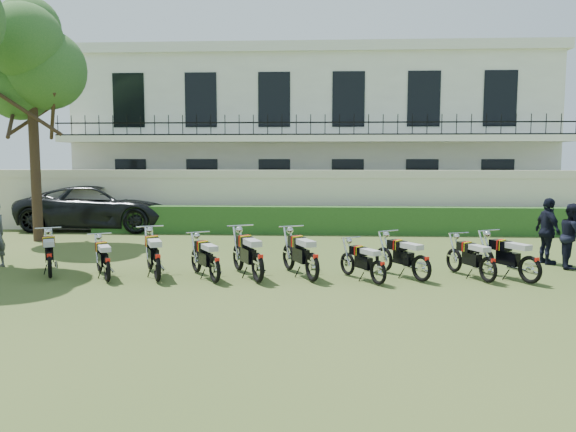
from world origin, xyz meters
The scene contains 18 objects.
ground centered at (0.00, 0.00, 0.00)m, with size 100.00×100.00×0.00m, color #3C5221.
perimeter_wall centered at (0.00, 8.00, 1.17)m, with size 30.00×0.35×2.30m.
hedge centered at (1.00, 7.20, 0.50)m, with size 18.00×0.60×1.00m, color #244A1A.
building centered at (0.00, 13.96, 3.71)m, with size 20.40×9.60×7.40m.
tree_west_near centered at (-8.96, 5.00, 5.89)m, with size 3.40×3.20×7.90m.
motorcycle_0 centered at (-5.83, -0.70, 0.48)m, with size 0.96×1.75×1.04m.
motorcycle_1 centered at (-4.37, -1.01, 0.45)m, with size 0.95×1.59×0.97m.
motorcycle_2 centered at (-3.27, -0.93, 0.51)m, with size 0.96×1.92×1.11m.
motorcycle_3 centered at (-1.97, -0.97, 0.47)m, with size 1.02×1.63×1.01m.
motorcycle_4 centered at (-1.02, -0.91, 0.53)m, with size 1.04×1.94×1.14m.
motorcycle_5 centered at (0.18, -0.74, 0.51)m, with size 1.00×1.90×1.12m.
motorcycle_6 centered at (1.61, -0.96, 0.42)m, with size 0.97×1.47×0.92m.
motorcycle_7 centered at (2.60, -0.62, 0.47)m, with size 1.11×1.62×1.02m.
motorcycle_8 centered at (4.06, -0.63, 0.45)m, with size 0.83×1.70×0.98m.
motorcycle_9 centered at (4.94, -0.69, 0.49)m, with size 1.05×1.73×1.06m.
suv centered at (-8.05, 8.17, 0.85)m, with size 2.82×6.13×1.70m, color black.
officer_4 centered at (6.67, 1.22, 0.82)m, with size 0.80×0.62×1.64m, color black.
officer_5 centered at (6.28, 1.79, 0.87)m, with size 1.02×0.42×1.74m, color black.
Camera 1 is at (0.29, -13.03, 2.79)m, focal length 35.00 mm.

